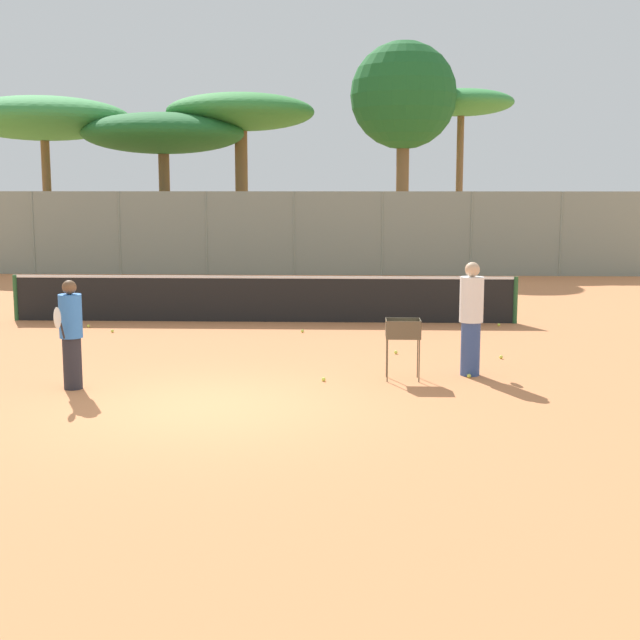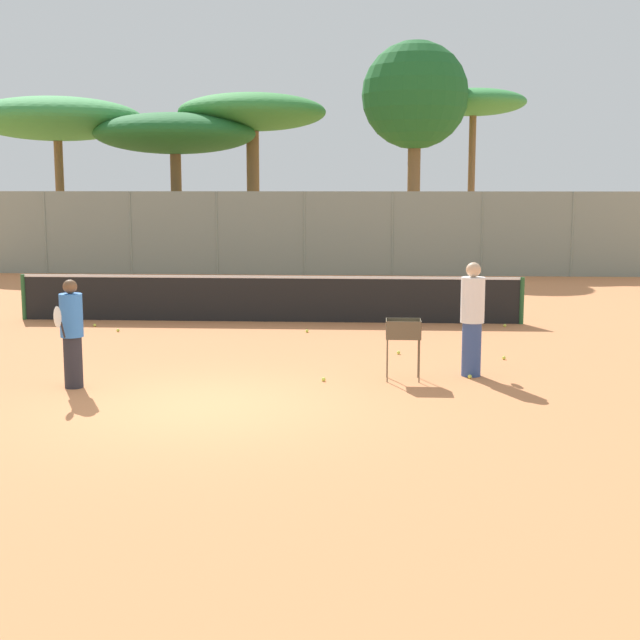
{
  "view_description": "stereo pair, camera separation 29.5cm",
  "coord_description": "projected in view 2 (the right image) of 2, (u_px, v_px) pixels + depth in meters",
  "views": [
    {
      "loc": [
        2.11,
        -12.33,
        3.16
      ],
      "look_at": [
        1.56,
        1.76,
        1.0
      ],
      "focal_mm": 50.0,
      "sensor_mm": 36.0,
      "label": 1
    },
    {
      "loc": [
        2.4,
        -12.31,
        3.16
      ],
      "look_at": [
        1.56,
        1.76,
        1.0
      ],
      "focal_mm": 50.0,
      "sensor_mm": 36.0,
      "label": 2
    }
  ],
  "objects": [
    {
      "name": "ground_plane",
      "position": [
        204.0,
        406.0,
        12.77
      ],
      "size": [
        80.0,
        80.0,
        0.0
      ],
      "primitive_type": "plane",
      "color": "#D37F4C"
    },
    {
      "name": "tennis_net",
      "position": [
        269.0,
        298.0,
        20.54
      ],
      "size": [
        11.67,
        0.1,
        1.07
      ],
      "color": "#26592D",
      "rests_on": "ground_plane"
    },
    {
      "name": "back_fence",
      "position": [
        304.0,
        233.0,
        30.96
      ],
      "size": [
        24.61,
        0.08,
        2.9
      ],
      "color": "gray",
      "rests_on": "ground_plane"
    },
    {
      "name": "tree_0",
      "position": [
        415.0,
        97.0,
        33.68
      ],
      "size": [
        4.05,
        4.05,
        8.51
      ],
      "color": "brown",
      "rests_on": "ground_plane"
    },
    {
      "name": "tree_1",
      "position": [
        175.0,
        135.0,
        34.24
      ],
      "size": [
        6.22,
        6.22,
        5.85
      ],
      "color": "brown",
      "rests_on": "ground_plane"
    },
    {
      "name": "tree_2",
      "position": [
        473.0,
        104.0,
        35.16
      ],
      "size": [
        4.16,
        4.16,
        6.86
      ],
      "color": "brown",
      "rests_on": "ground_plane"
    },
    {
      "name": "tree_3",
      "position": [
        252.0,
        114.0,
        34.89
      ],
      "size": [
        5.79,
        5.79,
        6.66
      ],
      "color": "brown",
      "rests_on": "ground_plane"
    },
    {
      "name": "tree_4",
      "position": [
        57.0,
        120.0,
        34.76
      ],
      "size": [
        6.69,
        6.69,
        6.5
      ],
      "color": "brown",
      "rests_on": "ground_plane"
    },
    {
      "name": "player_white_outfit",
      "position": [
        472.0,
        318.0,
        14.67
      ],
      "size": [
        0.39,
        0.96,
        1.89
      ],
      "rotation": [
        0.0,
        0.0,
        1.47
      ],
      "color": "#334C8C",
      "rests_on": "ground_plane"
    },
    {
      "name": "player_red_cap",
      "position": [
        72.0,
        333.0,
        13.81
      ],
      "size": [
        0.35,
        0.91,
        1.7
      ],
      "rotation": [
        0.0,
        0.0,
        4.67
      ],
      "color": "#26262D",
      "rests_on": "ground_plane"
    },
    {
      "name": "ball_cart",
      "position": [
        404.0,
        334.0,
        14.38
      ],
      "size": [
        0.56,
        0.41,
        0.99
      ],
      "color": "brown",
      "rests_on": "ground_plane"
    },
    {
      "name": "tennis_ball_0",
      "position": [
        504.0,
        358.0,
        16.17
      ],
      "size": [
        0.07,
        0.07,
        0.07
      ],
      "primitive_type": "sphere",
      "color": "#D1E54C",
      "rests_on": "ground_plane"
    },
    {
      "name": "tennis_ball_1",
      "position": [
        475.0,
        330.0,
        19.26
      ],
      "size": [
        0.07,
        0.07,
        0.07
      ],
      "primitive_type": "sphere",
      "color": "#D1E54C",
      "rests_on": "ground_plane"
    },
    {
      "name": "tennis_ball_2",
      "position": [
        324.0,
        379.0,
        14.39
      ],
      "size": [
        0.07,
        0.07,
        0.07
      ],
      "primitive_type": "sphere",
      "color": "#D1E54C",
      "rests_on": "ground_plane"
    },
    {
      "name": "tennis_ball_3",
      "position": [
        307.0,
        331.0,
        19.11
      ],
      "size": [
        0.07,
        0.07,
        0.07
      ],
      "primitive_type": "sphere",
      "color": "#D1E54C",
      "rests_on": "ground_plane"
    },
    {
      "name": "tennis_ball_4",
      "position": [
        470.0,
        377.0,
        14.59
      ],
      "size": [
        0.07,
        0.07,
        0.07
      ],
      "primitive_type": "sphere",
      "color": "#D1E54C",
      "rests_on": "ground_plane"
    },
    {
      "name": "tennis_ball_5",
      "position": [
        95.0,
        325.0,
        19.89
      ],
      "size": [
        0.07,
        0.07,
        0.07
      ],
      "primitive_type": "sphere",
      "color": "#D1E54C",
      "rests_on": "ground_plane"
    },
    {
      "name": "tennis_ball_6",
      "position": [
        118.0,
        330.0,
        19.2
      ],
      "size": [
        0.07,
        0.07,
        0.07
      ],
      "primitive_type": "sphere",
      "color": "#D1E54C",
      "rests_on": "ground_plane"
    },
    {
      "name": "tennis_ball_7",
      "position": [
        505.0,
        325.0,
        19.85
      ],
      "size": [
        0.07,
        0.07,
        0.07
      ],
      "primitive_type": "sphere",
      "color": "#D1E54C",
      "rests_on": "ground_plane"
    },
    {
      "name": "tennis_ball_8",
      "position": [
        399.0,
        352.0,
        16.67
      ],
      "size": [
        0.07,
        0.07,
        0.07
      ],
      "primitive_type": "sphere",
      "color": "#D1E54C",
      "rests_on": "ground_plane"
    },
    {
      "name": "parked_car",
      "position": [
        150.0,
        249.0,
        34.3
      ],
      "size": [
        4.2,
        1.7,
        1.6
      ],
      "color": "#B2B7BC",
      "rests_on": "ground_plane"
    }
  ]
}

